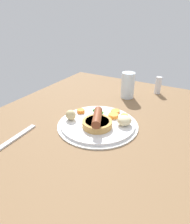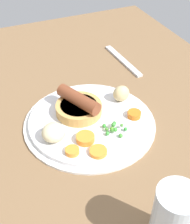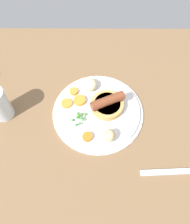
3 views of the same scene
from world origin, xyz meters
TOP-DOWN VIEW (x-y plane):
  - dining_table at (0.00, 0.00)cm, footprint 110.00×80.00cm
  - dinner_plate at (1.40, -2.48)cm, footprint 28.25×28.25cm
  - sausage_pudding at (-1.45, -3.79)cm, footprint 10.78×9.99cm
  - pea_pile at (7.02, 0.41)cm, footprint 4.62×4.66cm
  - potato_chunk_0 at (-1.88, 6.66)cm, footprint 3.25×3.81cm
  - potato_chunk_1 at (4.13, -11.21)cm, footprint 6.44×6.35cm
  - carrot_slice_0 at (4.47, 6.60)cm, footprint 4.02×4.02cm
  - carrot_slice_1 at (9.17, -9.24)cm, footprint 3.57×3.57cm
  - carrot_slice_2 at (11.17, -4.78)cm, footprint 4.28×4.28cm
  - carrot_slice_3 at (7.14, -5.76)cm, footprint 5.17×5.17cm
  - fork at (-19.23, 16.22)cm, footprint 18.06×2.49cm
  - drinking_glass at (30.43, -2.04)cm, footprint 6.01×6.01cm
  - salt_shaker at (42.31, -13.02)cm, footprint 2.93×2.93cm

SIDE VIEW (x-z plane):
  - dining_table at x=0.00cm, z-range 0.00..3.00cm
  - fork at x=-19.23cm, z-range 3.00..3.60cm
  - dinner_plate at x=1.40cm, z-range 2.87..4.27cm
  - carrot_slice_2 at x=11.17cm, z-range 4.40..5.20cm
  - carrot_slice_1 at x=9.17cm, z-range 4.40..5.39cm
  - carrot_slice_0 at x=4.47cm, z-range 4.40..5.63cm
  - carrot_slice_3 at x=7.14cm, z-range 4.40..5.70cm
  - pea_pile at x=7.02cm, z-range 4.38..6.11cm
  - potato_chunk_1 at x=4.13cm, z-range 4.40..7.75cm
  - sausage_pudding at x=-1.45cm, z-range 3.70..8.75cm
  - potato_chunk_0 at x=-1.88cm, z-range 4.40..8.12cm
  - salt_shaker at x=42.31cm, z-range 2.96..11.11cm
  - drinking_glass at x=30.43cm, z-range 3.00..14.66cm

